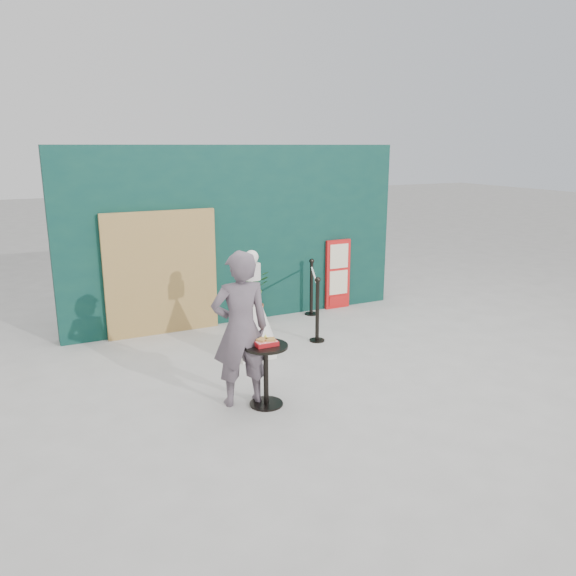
# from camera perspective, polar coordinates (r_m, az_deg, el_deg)

# --- Properties ---
(ground) EXTENTS (60.00, 60.00, 0.00)m
(ground) POSITION_cam_1_polar(r_m,az_deg,el_deg) (7.38, 4.17, -9.63)
(ground) COLOR #ADAAA5
(ground) RESTS_ON ground
(back_wall) EXTENTS (6.00, 0.30, 3.00)m
(back_wall) POSITION_cam_1_polar(r_m,az_deg,el_deg) (9.71, -5.10, 5.42)
(back_wall) COLOR #0B312D
(back_wall) RESTS_ON ground
(bamboo_fence) EXTENTS (1.80, 0.08, 2.00)m
(bamboo_fence) POSITION_cam_1_polar(r_m,az_deg,el_deg) (9.20, -12.71, 1.45)
(bamboo_fence) COLOR tan
(bamboo_fence) RESTS_ON ground
(woman) EXTENTS (0.73, 0.53, 1.85)m
(woman) POSITION_cam_1_polar(r_m,az_deg,el_deg) (6.53, -4.85, -4.18)
(woman) COLOR #61535D
(woman) RESTS_ON ground
(menu_board) EXTENTS (0.50, 0.07, 1.30)m
(menu_board) POSITION_cam_1_polar(r_m,az_deg,el_deg) (10.52, 5.08, 1.40)
(menu_board) COLOR red
(menu_board) RESTS_ON ground
(statue) EXTENTS (0.61, 0.61, 1.57)m
(statue) POSITION_cam_1_polar(r_m,az_deg,el_deg) (8.09, -3.62, -2.62)
(statue) COLOR white
(statue) RESTS_ON ground
(cafe_table) EXTENTS (0.52, 0.52, 0.75)m
(cafe_table) POSITION_cam_1_polar(r_m,az_deg,el_deg) (6.61, -2.26, -7.85)
(cafe_table) COLOR black
(cafe_table) RESTS_ON ground
(food_basket) EXTENTS (0.26, 0.19, 0.11)m
(food_basket) POSITION_cam_1_polar(r_m,az_deg,el_deg) (6.51, -2.28, -5.49)
(food_basket) COLOR #AC1218
(food_basket) RESTS_ON cafe_table
(planter) EXTENTS (0.54, 0.47, 0.93)m
(planter) POSITION_cam_1_polar(r_m,az_deg,el_deg) (9.65, -3.59, -0.45)
(planter) COLOR brown
(planter) RESTS_ON ground
(stanchion_barrier) EXTENTS (0.84, 1.54, 1.03)m
(stanchion_barrier) POSITION_cam_1_polar(r_m,az_deg,el_deg) (9.42, 2.67, -1.08)
(stanchion_barrier) COLOR black
(stanchion_barrier) RESTS_ON ground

